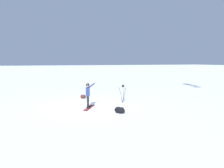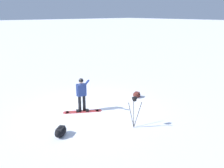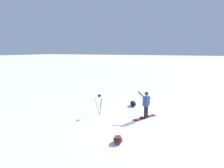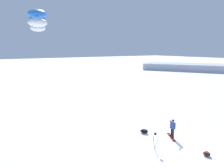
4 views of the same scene
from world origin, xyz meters
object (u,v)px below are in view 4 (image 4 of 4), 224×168
(snowboard, at_px, (171,137))
(traction_kite, at_px, (37,20))
(snowboarder, at_px, (173,126))
(camera_tripod, at_px, (155,138))
(gear_bag_small, at_px, (207,154))
(gear_bag_large, at_px, (144,131))

(snowboard, relative_size, traction_kite, 0.43)
(snowboard, distance_m, traction_kite, 13.53)
(snowboarder, xyz_separation_m, camera_tripod, (-2.72, -0.67, -0.03))
(snowboard, bearing_deg, gear_bag_small, -94.60)
(camera_tripod, distance_m, gear_bag_small, 3.64)
(traction_kite, xyz_separation_m, gear_bag_large, (8.49, -0.24, -8.89))
(gear_bag_small, bearing_deg, camera_tripod, 132.03)
(traction_kite, xyz_separation_m, gear_bag_small, (9.57, -5.46, -8.92))
(snowboard, distance_m, camera_tripod, 2.89)
(snowboard, xyz_separation_m, traction_kite, (-9.84, 2.11, 9.05))
(traction_kite, distance_m, camera_tripod, 11.22)
(camera_tripod, xyz_separation_m, gear_bag_small, (2.38, -2.64, -0.78))
(snowboarder, bearing_deg, traction_kite, 167.80)
(snowboarder, relative_size, snowboard, 1.04)
(snowboarder, distance_m, camera_tripod, 2.81)
(camera_tripod, relative_size, gear_bag_small, 2.16)
(snowboarder, height_order, gear_bag_small, snowboarder)
(gear_bag_small, bearing_deg, traction_kite, 150.30)
(snowboard, bearing_deg, snowboarder, -25.59)
(gear_bag_small, bearing_deg, gear_bag_large, 101.70)
(gear_bag_large, xyz_separation_m, camera_tripod, (-1.30, -2.58, 0.75))
(snowboard, height_order, gear_bag_large, gear_bag_large)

